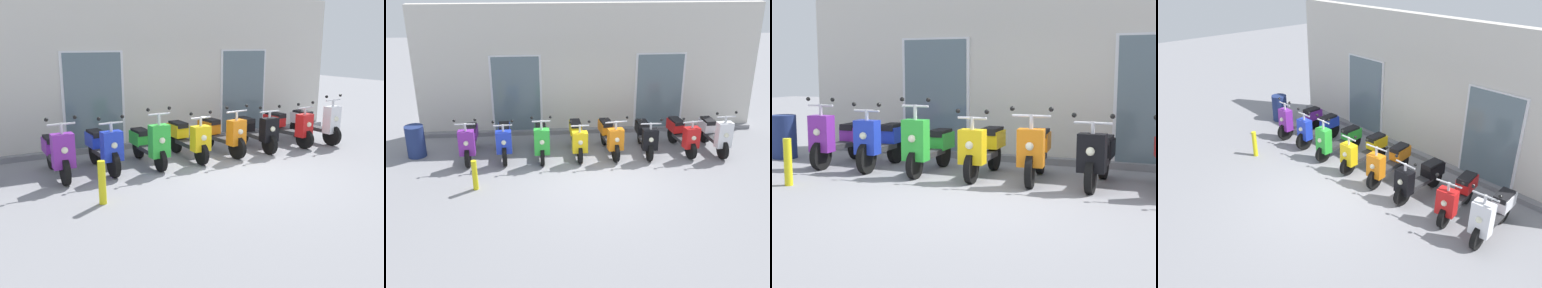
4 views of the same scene
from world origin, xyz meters
The scene contains 11 objects.
ground_plane centered at (0.00, 0.00, 0.00)m, with size 40.00×40.00×0.00m, color gray.
storefront_facade centered at (0.00, 3.19, 1.77)m, with size 9.70×0.50×3.65m.
scooter_purple centered at (-3.21, 1.44, 0.47)m, with size 0.56×1.64×1.23m.
scooter_blue centered at (-2.33, 1.44, 0.47)m, with size 0.52×1.59×1.17m.
scooter_green centered at (-1.38, 1.38, 0.47)m, with size 0.52×1.59×1.27m.
scooter_yellow centered at (-0.45, 1.45, 0.47)m, with size 0.52×1.61×1.12m.
scooter_orange centered at (0.41, 1.45, 0.48)m, with size 0.62×1.62×1.18m.
scooter_black centered at (1.35, 1.45, 0.45)m, with size 0.59×1.60×1.11m.
scooter_red centered at (2.34, 1.45, 0.46)m, with size 0.64×1.54×1.12m.
scooter_white centered at (3.18, 1.37, 0.50)m, with size 0.57×1.62×1.26m.
curb_bollard centered at (-2.85, -0.30, 0.35)m, with size 0.12×0.12×0.70m, color yellow.
Camera 1 is at (-4.50, -6.44, 2.47)m, focal length 39.22 mm.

